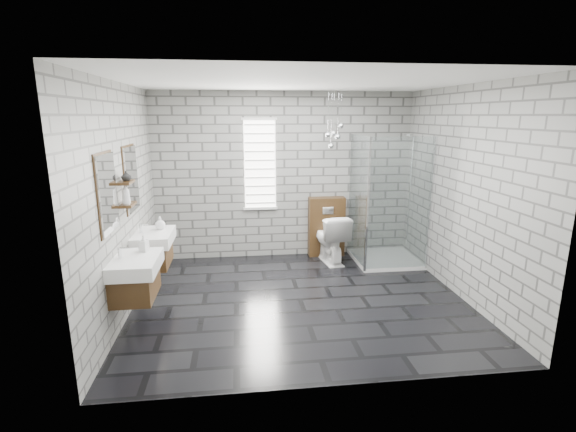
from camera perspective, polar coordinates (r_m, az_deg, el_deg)
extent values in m
cube|color=black|center=(5.52, 1.67, -11.40)|extent=(4.20, 3.60, 0.02)
cube|color=white|center=(5.02, 1.89, 18.02)|extent=(4.20, 3.60, 0.02)
cube|color=gray|center=(6.87, -0.51, 5.46)|extent=(4.20, 0.02, 2.70)
cube|color=gray|center=(3.37, 6.41, -3.27)|extent=(4.20, 0.02, 2.70)
cube|color=gray|center=(5.22, -21.81, 1.88)|extent=(0.02, 3.60, 2.70)
cube|color=gray|center=(5.80, 22.88, 2.87)|extent=(0.02, 3.60, 2.70)
cube|color=#442C15|center=(4.85, -20.14, -8.74)|extent=(0.42, 0.62, 0.30)
cube|color=silver|center=(4.79, -17.82, -8.42)|extent=(0.02, 0.35, 0.01)
cube|color=white|center=(4.76, -20.07, -6.23)|extent=(0.47, 0.70, 0.15)
cylinder|color=silver|center=(4.76, -22.02, -4.70)|extent=(0.04, 0.04, 0.12)
cylinder|color=silver|center=(4.73, -21.49, -4.12)|extent=(0.10, 0.02, 0.02)
cube|color=white|center=(4.63, -23.46, 2.85)|extent=(0.03, 0.55, 0.80)
cube|color=#442C15|center=(4.63, -23.60, 2.85)|extent=(0.01, 0.59, 0.84)
cube|color=#442C15|center=(5.76, -17.95, -5.00)|extent=(0.42, 0.62, 0.30)
cube|color=silver|center=(5.72, -16.00, -4.69)|extent=(0.02, 0.35, 0.01)
cube|color=white|center=(5.69, -17.87, -2.85)|extent=(0.47, 0.70, 0.15)
cylinder|color=silver|center=(5.69, -19.50, -1.57)|extent=(0.04, 0.04, 0.12)
cylinder|color=silver|center=(5.67, -19.05, -1.07)|extent=(0.10, 0.02, 0.02)
cube|color=white|center=(5.58, -20.64, 4.77)|extent=(0.03, 0.55, 0.80)
cube|color=#442C15|center=(5.58, -20.76, 4.77)|extent=(0.01, 0.59, 0.84)
cube|color=#442C15|center=(5.16, -21.06, 1.47)|extent=(0.14, 0.30, 0.03)
cube|color=#442C15|center=(5.11, -21.30, 4.32)|extent=(0.14, 0.30, 0.03)
cube|color=white|center=(6.78, -3.87, 7.03)|extent=(0.50, 0.02, 1.40)
cube|color=silver|center=(6.73, -3.97, 13.12)|extent=(0.56, 0.04, 0.04)
cube|color=silver|center=(6.89, -3.77, 1.06)|extent=(0.56, 0.04, 0.04)
cube|color=silver|center=(6.86, -3.78, 1.78)|extent=(0.48, 0.01, 0.02)
cube|color=silver|center=(6.84, -3.80, 2.93)|extent=(0.48, 0.01, 0.02)
cube|color=silver|center=(6.81, -3.82, 4.09)|extent=(0.48, 0.01, 0.02)
cube|color=silver|center=(6.79, -3.84, 5.25)|extent=(0.48, 0.01, 0.02)
cube|color=silver|center=(6.77, -3.86, 6.43)|extent=(0.48, 0.01, 0.02)
cube|color=silver|center=(6.76, -3.87, 7.60)|extent=(0.48, 0.01, 0.02)
cube|color=silver|center=(6.74, -3.89, 8.79)|extent=(0.48, 0.01, 0.02)
cube|color=silver|center=(6.73, -3.91, 9.97)|extent=(0.48, 0.01, 0.02)
cube|color=silver|center=(6.73, -3.93, 11.16)|extent=(0.48, 0.01, 0.03)
cube|color=silver|center=(6.72, -3.95, 12.36)|extent=(0.48, 0.01, 0.03)
cube|color=#442C15|center=(7.04, 5.27, -1.45)|extent=(0.60, 0.20, 1.00)
cube|color=silver|center=(6.87, 5.51, 0.74)|extent=(0.18, 0.01, 0.12)
cube|color=white|center=(7.06, 13.07, -5.72)|extent=(1.00, 1.00, 0.06)
cube|color=silver|center=(6.35, 15.04, 1.39)|extent=(1.00, 0.01, 2.00)
cube|color=silver|center=(6.65, 9.56, 2.20)|extent=(0.01, 1.00, 2.00)
cube|color=silver|center=(6.19, 10.82, 1.30)|extent=(0.03, 0.03, 2.00)
cube|color=silver|center=(6.55, 18.94, 1.47)|extent=(0.03, 0.03, 2.00)
cylinder|color=silver|center=(7.13, 16.32, 3.18)|extent=(0.02, 0.02, 1.80)
cylinder|color=silver|center=(7.00, 16.22, 10.60)|extent=(0.14, 0.14, 0.02)
sphere|color=silver|center=(6.39, 5.46, 10.97)|extent=(0.09, 0.09, 0.09)
cylinder|color=silver|center=(6.38, 5.54, 14.15)|extent=(0.01, 0.01, 0.62)
sphere|color=silver|center=(6.49, 6.80, 10.70)|extent=(0.09, 0.09, 0.09)
cylinder|color=silver|center=(6.48, 6.90, 13.97)|extent=(0.01, 0.01, 0.65)
sphere|color=silver|center=(6.56, 6.23, 11.18)|extent=(0.09, 0.09, 0.09)
cylinder|color=silver|center=(6.56, 6.31, 14.20)|extent=(0.01, 0.01, 0.60)
sphere|color=silver|center=(6.50, 5.88, 9.51)|extent=(0.09, 0.09, 0.09)
cylinder|color=silver|center=(6.48, 5.98, 13.38)|extent=(0.01, 0.01, 0.79)
sphere|color=silver|center=(6.56, 7.23, 12.13)|extent=(0.09, 0.09, 0.09)
cylinder|color=silver|center=(6.56, 7.30, 14.66)|extent=(0.01, 0.01, 0.49)
imported|color=white|center=(6.77, 5.83, -3.01)|extent=(0.54, 0.83, 0.79)
imported|color=#B2B2B2|center=(4.89, -19.15, -3.53)|extent=(0.11, 0.11, 0.19)
imported|color=#B2B2B2|center=(5.76, -17.10, -0.93)|extent=(0.14, 0.14, 0.17)
imported|color=#B2B2B2|center=(5.05, -21.30, 2.77)|extent=(0.12, 0.12, 0.24)
imported|color=#B2B2B2|center=(5.10, -21.26, 5.12)|extent=(0.12, 0.12, 0.11)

